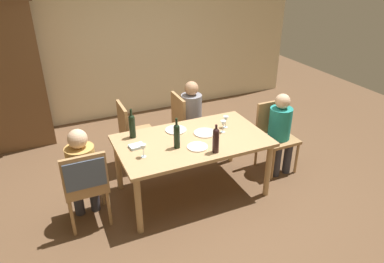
# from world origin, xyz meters

# --- Properties ---
(ground_plane) EXTENTS (10.00, 10.00, 0.00)m
(ground_plane) POSITION_xyz_m (0.00, 0.00, 0.00)
(ground_plane) COLOR brown
(rear_room_partition) EXTENTS (6.40, 0.12, 2.70)m
(rear_room_partition) POSITION_xyz_m (0.00, 2.70, 1.35)
(rear_room_partition) COLOR beige
(rear_room_partition) RESTS_ON ground_plane
(armoire_cabinet) EXTENTS (1.18, 0.62, 2.18)m
(armoire_cabinet) POSITION_xyz_m (-1.96, 2.25, 1.10)
(armoire_cabinet) COLOR brown
(armoire_cabinet) RESTS_ON ground_plane
(dining_table) EXTENTS (1.73, 1.00, 0.73)m
(dining_table) POSITION_xyz_m (0.00, 0.00, 0.65)
(dining_table) COLOR tan
(dining_table) RESTS_ON ground_plane
(chair_left_end) EXTENTS (0.44, 0.46, 0.92)m
(chair_left_end) POSITION_xyz_m (-1.24, -0.12, 0.59)
(chair_left_end) COLOR #A87F51
(chair_left_end) RESTS_ON ground_plane
(chair_far_right) EXTENTS (0.44, 0.44, 0.92)m
(chair_far_right) POSITION_xyz_m (0.30, 0.88, 0.53)
(chair_far_right) COLOR #A87F51
(chair_far_right) RESTS_ON ground_plane
(chair_right_end) EXTENTS (0.44, 0.44, 0.92)m
(chair_right_end) POSITION_xyz_m (1.24, 0.09, 0.53)
(chair_right_end) COLOR #A87F51
(chair_right_end) RESTS_ON ground_plane
(chair_far_left) EXTENTS (0.44, 0.44, 0.92)m
(chair_far_left) POSITION_xyz_m (-0.48, 0.88, 0.53)
(chair_far_left) COLOR #A87F51
(chair_far_left) RESTS_ON ground_plane
(person_woman_host) EXTENTS (0.30, 0.34, 1.11)m
(person_woman_host) POSITION_xyz_m (-1.24, 0.03, 0.64)
(person_woman_host) COLOR #33333D
(person_woman_host) RESTS_ON ground_plane
(person_man_bearded) EXTENTS (0.33, 0.29, 1.10)m
(person_man_bearded) POSITION_xyz_m (0.41, 0.88, 0.64)
(person_man_bearded) COLOR #33333D
(person_man_bearded) RESTS_ON ground_plane
(person_man_guest) EXTENTS (0.29, 0.33, 1.09)m
(person_man_guest) POSITION_xyz_m (1.24, -0.03, 0.64)
(person_man_guest) COLOR #33333D
(person_man_guest) RESTS_ON ground_plane
(wine_bottle_tall_green) EXTENTS (0.07, 0.07, 0.35)m
(wine_bottle_tall_green) POSITION_xyz_m (-0.61, 0.33, 0.89)
(wine_bottle_tall_green) COLOR black
(wine_bottle_tall_green) RESTS_ON dining_table
(wine_bottle_dark_red) EXTENTS (0.07, 0.07, 0.35)m
(wine_bottle_dark_red) POSITION_xyz_m (-0.23, -0.11, 0.89)
(wine_bottle_dark_red) COLOR black
(wine_bottle_dark_red) RESTS_ON dining_table
(wine_bottle_short_olive) EXTENTS (0.07, 0.07, 0.33)m
(wine_bottle_short_olive) POSITION_xyz_m (0.11, -0.37, 0.88)
(wine_bottle_short_olive) COLOR black
(wine_bottle_short_olive) RESTS_ON dining_table
(wine_glass_near_left) EXTENTS (0.07, 0.07, 0.15)m
(wine_glass_near_left) POSITION_xyz_m (0.41, 0.02, 0.84)
(wine_glass_near_left) COLOR silver
(wine_glass_near_left) RESTS_ON dining_table
(wine_glass_centre) EXTENTS (0.07, 0.07, 0.15)m
(wine_glass_centre) POSITION_xyz_m (-0.63, -0.15, 0.84)
(wine_glass_centre) COLOR silver
(wine_glass_centre) RESTS_ON dining_table
(wine_glass_near_right) EXTENTS (0.07, 0.07, 0.15)m
(wine_glass_near_right) POSITION_xyz_m (0.50, 0.12, 0.84)
(wine_glass_near_right) COLOR silver
(wine_glass_near_right) RESTS_ON dining_table
(dinner_plate_host) EXTENTS (0.26, 0.26, 0.01)m
(dinner_plate_host) POSITION_xyz_m (0.20, 0.07, 0.74)
(dinner_plate_host) COLOR silver
(dinner_plate_host) RESTS_ON dining_table
(dinner_plate_guest_left) EXTENTS (0.26, 0.26, 0.01)m
(dinner_plate_guest_left) POSITION_xyz_m (-0.09, 0.29, 0.74)
(dinner_plate_guest_left) COLOR silver
(dinner_plate_guest_left) RESTS_ON dining_table
(dinner_plate_guest_right) EXTENTS (0.23, 0.23, 0.01)m
(dinner_plate_guest_right) POSITION_xyz_m (-0.02, -0.20, 0.74)
(dinner_plate_guest_right) COLOR white
(dinner_plate_guest_right) RESTS_ON dining_table
(folded_napkin) EXTENTS (0.17, 0.14, 0.03)m
(folded_napkin) POSITION_xyz_m (-0.64, 0.08, 0.75)
(folded_napkin) COLOR #ADC6D6
(folded_napkin) RESTS_ON dining_table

